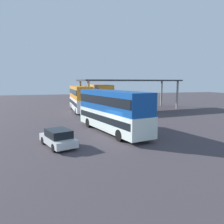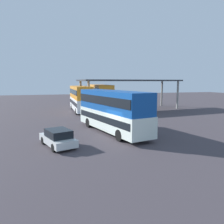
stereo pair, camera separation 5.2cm
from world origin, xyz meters
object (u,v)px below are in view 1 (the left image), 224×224
object	(u,v)px
double_decker_near_canopy	(80,98)
parked_hatchback	(58,138)
double_decker_mid_row	(100,96)
double_decker_main	(112,110)

from	to	relation	value
double_decker_near_canopy	parked_hatchback	bearing A→B (deg)	167.33
parked_hatchback	double_decker_mid_row	size ratio (longest dim) A/B	0.36
double_decker_near_canopy	double_decker_mid_row	world-z (taller)	double_decker_mid_row
double_decker_main	double_decker_mid_row	world-z (taller)	double_decker_mid_row
parked_hatchback	double_decker_mid_row	distance (m)	23.44
parked_hatchback	double_decker_near_canopy	size ratio (longest dim) A/B	0.38
double_decker_main	double_decker_near_canopy	size ratio (longest dim) A/B	0.98
double_decker_main	parked_hatchback	bearing A→B (deg)	110.52
double_decker_near_canopy	double_decker_mid_row	size ratio (longest dim) A/B	0.95
double_decker_mid_row	double_decker_near_canopy	bearing A→B (deg)	121.54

